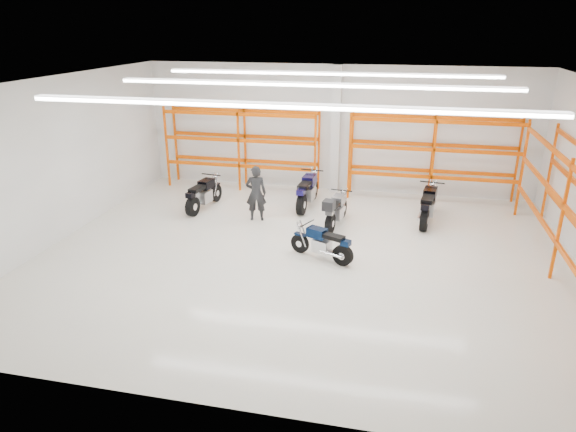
% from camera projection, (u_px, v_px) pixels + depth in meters
% --- Properties ---
extents(ground, '(14.00, 14.00, 0.00)m').
position_uv_depth(ground, '(304.00, 255.00, 13.72)').
color(ground, silver).
rests_on(ground, ground).
extents(room_shell, '(14.02, 12.02, 4.51)m').
position_uv_depth(room_shell, '(306.00, 133.00, 12.58)').
color(room_shell, silver).
rests_on(room_shell, ground).
extents(motorcycle_main, '(1.76, 0.92, 0.92)m').
position_uv_depth(motorcycle_main, '(324.00, 244.00, 13.32)').
color(motorcycle_main, black).
rests_on(motorcycle_main, ground).
extents(motorcycle_back_a, '(0.77, 2.15, 1.06)m').
position_uv_depth(motorcycle_back_a, '(203.00, 195.00, 16.91)').
color(motorcycle_back_a, black).
rests_on(motorcycle_back_a, ground).
extents(motorcycle_back_b, '(0.77, 2.33, 1.15)m').
position_uv_depth(motorcycle_back_b, '(307.00, 192.00, 17.09)').
color(motorcycle_back_b, black).
rests_on(motorcycle_back_b, ground).
extents(motorcycle_back_c, '(0.72, 2.08, 1.07)m').
position_uv_depth(motorcycle_back_c, '(335.00, 211.00, 15.46)').
color(motorcycle_back_c, black).
rests_on(motorcycle_back_c, ground).
extents(motorcycle_back_d, '(0.83, 2.31, 1.14)m').
position_uv_depth(motorcycle_back_d, '(428.00, 206.00, 15.77)').
color(motorcycle_back_d, black).
rests_on(motorcycle_back_d, ground).
extents(standing_man, '(0.72, 0.55, 1.75)m').
position_uv_depth(standing_man, '(256.00, 193.00, 15.88)').
color(standing_man, black).
rests_on(standing_man, ground).
extents(structural_column, '(0.32, 0.32, 4.50)m').
position_uv_depth(structural_column, '(336.00, 130.00, 18.24)').
color(structural_column, white).
rests_on(structural_column, ground).
extents(pallet_racking_back_left, '(5.67, 0.87, 3.00)m').
position_uv_depth(pallet_racking_back_left, '(242.00, 140.00, 18.78)').
color(pallet_racking_back_left, '#FD5302').
rests_on(pallet_racking_back_left, ground).
extents(pallet_racking_back_right, '(5.67, 0.87, 3.00)m').
position_uv_depth(pallet_racking_back_right, '(433.00, 150.00, 17.41)').
color(pallet_racking_back_right, '#FD5302').
rests_on(pallet_racking_back_right, ground).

